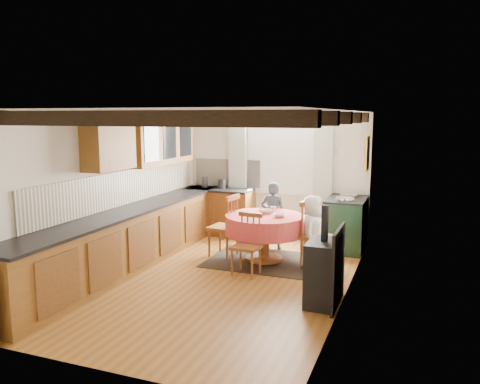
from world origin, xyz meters
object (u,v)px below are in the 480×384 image
at_px(chair_right, 317,235).
at_px(aga_range, 346,223).
at_px(cup, 273,209).
at_px(chair_left, 223,225).
at_px(dining_table, 264,238).
at_px(chair_near, 246,245).
at_px(cast_iron_stove, 324,255).
at_px(child_right, 312,232).
at_px(child_far, 273,215).

xyz_separation_m(chair_right, aga_range, (0.26, 1.20, -0.06)).
bearing_deg(cup, chair_left, -163.73).
bearing_deg(chair_left, dining_table, 91.37).
height_order(chair_near, aga_range, aga_range).
distance_m(dining_table, cup, 0.53).
height_order(dining_table, cup, cup).
bearing_deg(cast_iron_stove, chair_right, 104.78).
bearing_deg(child_right, aga_range, -17.09).
bearing_deg(aga_range, chair_right, -102.37).
bearing_deg(chair_near, chair_left, 134.92).
xyz_separation_m(cast_iron_stove, cup, (-1.18, 1.75, 0.18)).
bearing_deg(chair_left, cast_iron_stove, 59.37).
relative_size(dining_table, cast_iron_stove, 1.00).
distance_m(aga_range, cast_iron_stove, 2.63).
bearing_deg(child_far, dining_table, 91.12).
relative_size(child_far, child_right, 1.06).
distance_m(dining_table, chair_near, 0.75).
height_order(chair_near, child_far, child_far).
distance_m(chair_left, child_right, 1.54).
height_order(chair_right, child_right, child_right).
relative_size(chair_left, cast_iron_stove, 0.83).
xyz_separation_m(chair_near, aga_range, (1.17, 1.93, 0.01)).
relative_size(chair_left, child_right, 0.92).
bearing_deg(child_far, chair_left, 41.11).
relative_size(chair_near, child_far, 0.77).
bearing_deg(chair_near, child_right, 44.87).
relative_size(chair_right, child_far, 0.87).
bearing_deg(chair_right, chair_left, 100.53).
distance_m(chair_near, aga_range, 2.25).
bearing_deg(aga_range, chair_near, -121.22).
relative_size(dining_table, chair_near, 1.37).
relative_size(chair_near, cast_iron_stove, 0.73).
bearing_deg(child_far, child_right, 131.79).
bearing_deg(child_right, dining_table, 85.95).
relative_size(chair_left, chair_right, 0.99).
bearing_deg(child_far, cup, 101.68).
height_order(dining_table, child_far, child_far).
relative_size(dining_table, chair_left, 1.21).
xyz_separation_m(chair_right, child_right, (-0.08, -0.01, 0.04)).
height_order(child_far, child_right, child_far).
relative_size(chair_left, aga_range, 1.03).
bearing_deg(chair_right, dining_table, 102.18).
relative_size(child_right, cup, 11.07).
relative_size(dining_table, cup, 12.31).
xyz_separation_m(chair_near, cast_iron_stove, (1.28, -0.70, 0.17)).
relative_size(chair_near, cup, 8.99).
height_order(chair_left, aga_range, chair_left).
relative_size(chair_right, aga_range, 1.04).
bearing_deg(child_far, cast_iron_stove, 115.39).
bearing_deg(chair_left, child_far, 143.39).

